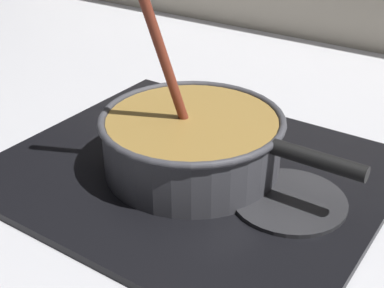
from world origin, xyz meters
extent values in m
cube|color=#B7B7BC|center=(0.00, 0.00, -0.02)|extent=(2.40, 1.60, 0.04)
cube|color=black|center=(0.07, 0.07, 0.01)|extent=(0.56, 0.48, 0.01)
torus|color=#592D0C|center=(0.07, 0.07, 0.02)|extent=(0.18, 0.18, 0.01)
cylinder|color=#262628|center=(0.23, 0.07, 0.01)|extent=(0.16, 0.16, 0.01)
cylinder|color=#38383D|center=(0.07, 0.07, 0.05)|extent=(0.26, 0.26, 0.08)
cylinder|color=olive|center=(0.07, 0.07, 0.06)|extent=(0.25, 0.25, 0.08)
torus|color=#38383D|center=(0.07, 0.07, 0.09)|extent=(0.27, 0.27, 0.01)
cylinder|color=black|center=(0.26, 0.07, 0.09)|extent=(0.13, 0.02, 0.02)
cylinder|color=#E5CC7A|center=(0.15, 0.03, 0.08)|extent=(0.03, 0.03, 0.01)
cylinder|color=#EDD88C|center=(0.08, 0.13, 0.08)|extent=(0.04, 0.04, 0.01)
cylinder|color=#EDD88C|center=(0.03, 0.02, 0.08)|extent=(0.03, 0.03, 0.01)
cylinder|color=#EDD88C|center=(0.02, 0.05, 0.08)|extent=(0.04, 0.04, 0.01)
cylinder|color=beige|center=(0.06, 0.07, 0.08)|extent=(0.03, 0.03, 0.01)
cylinder|color=maroon|center=(0.04, 0.03, 0.21)|extent=(0.05, 0.09, 0.26)
cube|color=brown|center=(0.06, 0.07, 0.08)|extent=(0.04, 0.05, 0.01)
camera|label=1|loc=(0.46, -0.51, 0.44)|focal=50.12mm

